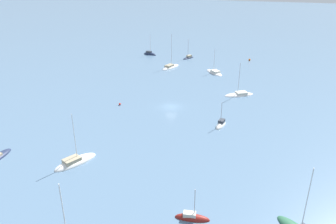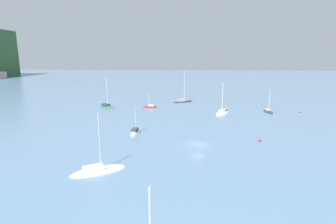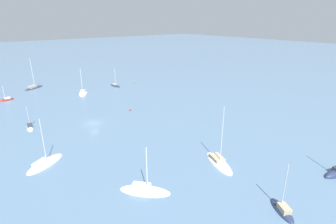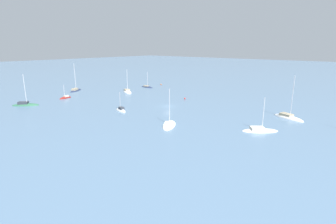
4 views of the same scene
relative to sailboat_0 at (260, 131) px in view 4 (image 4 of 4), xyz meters
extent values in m
plane|color=slate|center=(32.42, -5.40, -0.11)|extent=(600.00, 600.00, 0.00)
ellipsoid|color=silver|center=(-0.07, -0.06, -0.11)|extent=(8.25, 7.75, 1.13)
cube|color=silver|center=(0.44, 0.38, 0.56)|extent=(3.64, 3.55, 0.71)
cylinder|color=silver|center=(-0.38, -0.33, 4.01)|extent=(0.14, 0.14, 7.61)
ellipsoid|color=silver|center=(18.78, 10.19, -0.11)|extent=(6.85, 8.73, 1.23)
cube|color=silver|center=(18.44, 10.76, 0.52)|extent=(3.35, 3.66, 0.57)
cylinder|color=silver|center=(19.00, 9.83, 4.62)|extent=(0.14, 0.14, 8.77)
ellipsoid|color=#232D4C|center=(82.06, -2.05, -0.11)|extent=(6.72, 8.70, 1.25)
cube|color=tan|center=(81.68, -1.46, 0.67)|extent=(3.09, 3.56, 0.87)
cylinder|color=silver|center=(82.30, -2.43, 5.98)|extent=(0.14, 0.14, 11.48)
ellipsoid|color=#2D6647|center=(69.05, 23.87, -0.11)|extent=(7.66, 7.88, 1.46)
cube|color=#333842|center=(69.52, 24.37, 0.73)|extent=(3.36, 3.41, 0.88)
cylinder|color=silver|center=(68.75, 23.56, 5.26)|extent=(0.14, 0.14, 9.95)
ellipsoid|color=silver|center=(-1.71, -15.88, -0.11)|extent=(9.30, 5.63, 1.59)
cube|color=tan|center=(-1.04, -16.12, 0.69)|extent=(3.67, 2.93, 0.74)
cylinder|color=silver|center=(-2.12, -15.73, 5.91)|extent=(0.14, 0.14, 11.16)
ellipsoid|color=maroon|center=(70.22, 9.25, -0.11)|extent=(2.03, 5.10, 1.48)
cube|color=beige|center=(70.27, 8.86, 0.62)|extent=(1.19, 1.90, 0.64)
cylinder|color=silver|center=(70.19, 9.50, 2.64)|extent=(0.14, 0.14, 4.69)
ellipsoid|color=#232D4C|center=(65.33, -29.07, -0.11)|extent=(6.87, 2.21, 1.17)
cube|color=tan|center=(65.88, -29.05, 0.46)|extent=(2.49, 1.48, 0.50)
cylinder|color=silver|center=(64.99, -29.08, 3.63)|extent=(0.14, 0.14, 6.84)
ellipsoid|color=white|center=(62.39, -14.33, -0.11)|extent=(8.67, 6.26, 1.70)
cube|color=tan|center=(62.99, -14.63, 0.72)|extent=(3.55, 3.09, 0.72)
cylinder|color=silver|center=(62.02, -14.14, 4.88)|extent=(0.14, 0.14, 9.05)
ellipsoid|color=white|center=(39.37, 8.39, -0.11)|extent=(5.05, 2.48, 1.64)
cube|color=#333842|center=(38.99, 8.46, 0.76)|extent=(1.92, 1.44, 0.83)
cylinder|color=#B2B2B7|center=(39.61, 8.35, 2.94)|extent=(0.14, 0.14, 5.20)
sphere|color=red|center=(35.21, -18.28, 0.17)|extent=(0.56, 0.56, 0.56)
sphere|color=orange|center=(65.06, -38.59, 0.18)|extent=(0.59, 0.59, 0.59)
camera|label=1|loc=(105.61, 16.76, 32.24)|focal=35.00mm
camera|label=2|loc=(-17.45, -2.80, 16.92)|focal=28.00mm
camera|label=3|loc=(-29.99, 18.94, 26.13)|focal=28.00mm
camera|label=4|loc=(-21.03, 57.54, 19.23)|focal=28.00mm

